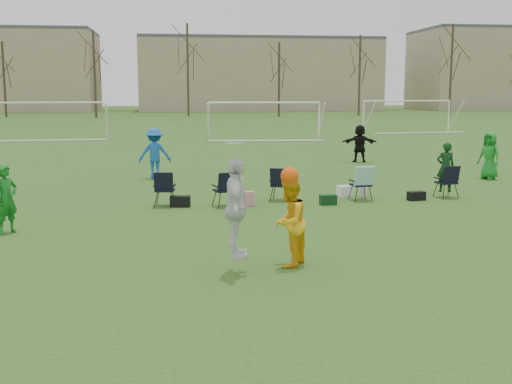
{
  "coord_description": "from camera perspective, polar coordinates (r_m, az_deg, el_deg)",
  "views": [
    {
      "loc": [
        -1.93,
        -9.9,
        3.16
      ],
      "look_at": [
        -0.39,
        2.09,
        1.25
      ],
      "focal_mm": 45.0,
      "sensor_mm": 36.0,
      "label": 1
    }
  ],
  "objects": [
    {
      "name": "ground",
      "position": [
        10.57,
        3.58,
        -8.44
      ],
      "size": [
        260.0,
        260.0,
        0.0
      ],
      "primitive_type": "plane",
      "color": "#275319",
      "rests_on": "ground"
    },
    {
      "name": "sideline_setup",
      "position": [
        18.59,
        5.61,
        0.72
      ],
      "size": [
        9.03,
        1.81,
        1.65
      ],
      "color": "#0E3515",
      "rests_on": "ground"
    },
    {
      "name": "goal_right",
      "position": [
        51.16,
        13.29,
        7.36
      ],
      "size": [
        7.35,
        1.14,
        2.46
      ],
      "rotation": [
        0.0,
        0.0,
        0.14
      ],
      "color": "white",
      "rests_on": "ground"
    },
    {
      "name": "building_row",
      "position": [
        106.29,
        -2.71,
        10.49
      ],
      "size": [
        126.0,
        16.0,
        13.0
      ],
      "color": "tan",
      "rests_on": "ground"
    },
    {
      "name": "fielder_green_far",
      "position": [
        24.64,
        20.04,
        3.05
      ],
      "size": [
        0.87,
        0.98,
        1.69
      ],
      "primitive_type": "imported",
      "rotation": [
        0.0,
        0.0,
        -1.07
      ],
      "color": "#167E22",
      "rests_on": "ground"
    },
    {
      "name": "goal_left",
      "position": [
        44.65,
        -17.88,
        6.96
      ],
      "size": [
        7.39,
        0.76,
        2.46
      ],
      "rotation": [
        0.0,
        0.0,
        0.09
      ],
      "color": "white",
      "rests_on": "ground"
    },
    {
      "name": "tree_line",
      "position": [
        79.8,
        -5.87,
        10.32
      ],
      "size": [
        110.28,
        3.28,
        11.4
      ],
      "color": "#382B21",
      "rests_on": "ground"
    },
    {
      "name": "fielder_black",
      "position": [
        29.13,
        9.2,
        4.29
      ],
      "size": [
        1.62,
        0.77,
        1.67
      ],
      "primitive_type": "imported",
      "rotation": [
        0.0,
        0.0,
        2.96
      ],
      "color": "black",
      "rests_on": "ground"
    },
    {
      "name": "fielder_blue",
      "position": [
        23.66,
        -9.0,
        3.41
      ],
      "size": [
        1.2,
        0.71,
        1.82
      ],
      "primitive_type": "imported",
      "rotation": [
        0.0,
        0.0,
        3.17
      ],
      "color": "#1756B0",
      "rests_on": "ground"
    },
    {
      "name": "fielder_green_near",
      "position": [
        15.33,
        -21.31,
        -0.59
      ],
      "size": [
        0.64,
        0.67,
        1.55
      ],
      "primitive_type": "imported",
      "rotation": [
        0.0,
        0.0,
        0.9
      ],
      "color": "#136E1E",
      "rests_on": "ground"
    },
    {
      "name": "center_contest",
      "position": [
        11.32,
        0.78,
        -2.04
      ],
      "size": [
        1.73,
        1.41,
        2.31
      ],
      "color": "white",
      "rests_on": "ground"
    },
    {
      "name": "goal_mid",
      "position": [
        42.34,
        0.73,
        7.3
      ],
      "size": [
        7.4,
        0.63,
        2.46
      ],
      "rotation": [
        0.0,
        0.0,
        -0.07
      ],
      "color": "white",
      "rests_on": "ground"
    }
  ]
}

